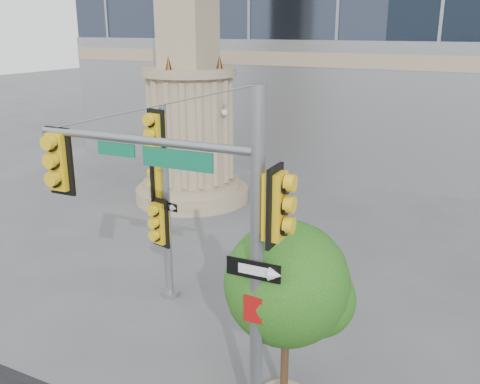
% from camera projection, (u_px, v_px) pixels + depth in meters
% --- Properties ---
extents(ground, '(120.00, 120.00, 0.00)m').
position_uv_depth(ground, '(207.00, 361.00, 10.92)').
color(ground, '#545456').
rests_on(ground, ground).
extents(monument, '(4.40, 4.40, 16.60)m').
position_uv_depth(monument, '(189.00, 56.00, 19.55)').
color(monument, tan).
rests_on(monument, ground).
extents(main_signal_pole, '(4.50, 0.55, 5.79)m').
position_uv_depth(main_signal_pole, '(197.00, 222.00, 8.44)').
color(main_signal_pole, slate).
rests_on(main_signal_pole, ground).
extents(secondary_signal_pole, '(0.84, 0.73, 4.84)m').
position_uv_depth(secondary_signal_pole, '(161.00, 189.00, 12.72)').
color(secondary_signal_pole, slate).
rests_on(secondary_signal_pole, ground).
extents(street_tree, '(2.21, 2.16, 3.45)m').
position_uv_depth(street_tree, '(289.00, 288.00, 9.13)').
color(street_tree, tan).
rests_on(street_tree, ground).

